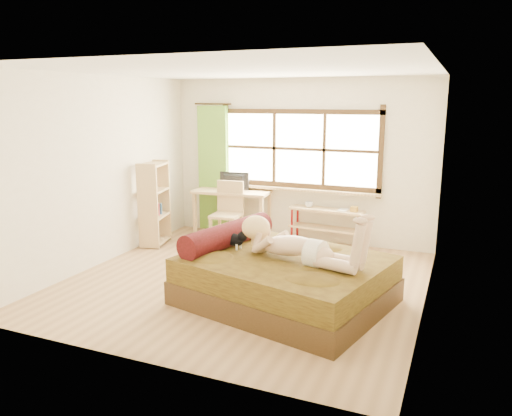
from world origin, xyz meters
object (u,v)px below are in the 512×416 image
at_px(bed, 282,277).
at_px(pipe_shelf, 327,219).
at_px(woman, 297,232).
at_px(chair, 228,209).
at_px(bookshelf, 154,203).
at_px(desk, 232,196).
at_px(kitten, 233,238).

height_order(bed, pipe_shelf, bed).
xyz_separation_m(woman, chair, (-1.88, 2.09, -0.31)).
bearing_deg(bookshelf, chair, 15.13).
height_order(chair, pipe_shelf, chair).
height_order(desk, bookshelf, bookshelf).
relative_size(woman, desk, 1.14).
height_order(bed, bookshelf, bookshelf).
distance_m(bed, desk, 3.00).
bearing_deg(pipe_shelf, bookshelf, -153.90).
relative_size(bed, desk, 1.89).
height_order(pipe_shelf, bookshelf, bookshelf).
relative_size(desk, pipe_shelf, 1.10).
relative_size(pipe_shelf, bookshelf, 0.91).
distance_m(desk, pipe_shelf, 1.68).
xyz_separation_m(bed, kitten, (-0.67, 0.09, 0.39)).
height_order(chair, bookshelf, bookshelf).
xyz_separation_m(woman, desk, (-1.98, 2.44, -0.17)).
bearing_deg(bed, desk, 140.18).
bearing_deg(pipe_shelf, kitten, -98.09).
relative_size(kitten, pipe_shelf, 0.27).
distance_m(woman, bookshelf, 3.34).
bearing_deg(pipe_shelf, bed, -82.59).
bearing_deg(woman, bookshelf, 166.09).
relative_size(bed, woman, 1.66).
height_order(desk, pipe_shelf, desk).
bearing_deg(chair, woman, -52.88).
bearing_deg(pipe_shelf, chair, -158.34).
relative_size(chair, pipe_shelf, 0.83).
relative_size(bed, chair, 2.49).
bearing_deg(bed, chair, 143.20).
height_order(woman, desk, woman).
relative_size(kitten, chair, 0.32).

